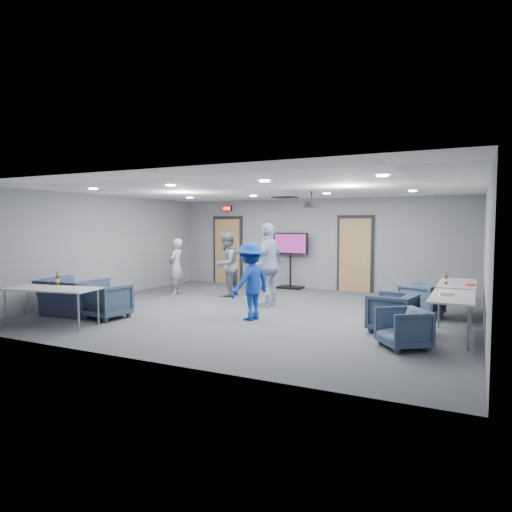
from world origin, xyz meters
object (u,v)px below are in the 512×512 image
at_px(person_a, 176,267).
at_px(chair_front_b, 72,296).
at_px(person_b, 226,265).
at_px(table_right_a, 457,285).
at_px(chair_front_a, 107,301).
at_px(tv_stand, 291,257).
at_px(person_c, 269,265).
at_px(table_right_b, 453,298).
at_px(person_d, 251,281).
at_px(table_front_left, 51,290).
at_px(bottle_right, 446,280).
at_px(chair_right_b, 392,313).
at_px(bottle_front, 57,280).
at_px(projector, 311,204).
at_px(chair_right_a, 421,300).
at_px(chair_right_c, 403,328).

relative_size(person_a, chair_front_b, 1.29).
distance_m(person_b, table_right_a, 5.73).
bearing_deg(chair_front_b, table_right_a, -160.77).
distance_m(chair_front_a, tv_stand, 6.04).
xyz_separation_m(person_c, table_right_b, (4.05, -1.37, -0.30)).
relative_size(chair_front_a, tv_stand, 0.47).
relative_size(person_d, table_front_left, 0.83).
distance_m(person_b, bottle_right, 5.57).
xyz_separation_m(chair_right_b, chair_front_b, (-6.45, -1.36, 0.04)).
bearing_deg(table_right_b, person_b, 68.33).
height_order(table_right_a, bottle_front, bottle_front).
relative_size(table_right_a, projector, 3.90).
height_order(bottle_front, tv_stand, tv_stand).
distance_m(person_d, bottle_front, 3.84).
xyz_separation_m(person_c, table_right_a, (4.05, 0.53, -0.30)).
distance_m(chair_right_a, table_right_b, 1.88).
relative_size(chair_right_b, table_front_left, 0.41).
xyz_separation_m(table_right_a, bottle_right, (-0.20, -0.38, 0.14)).
bearing_deg(person_b, chair_right_b, 63.00).
distance_m(person_b, chair_front_b, 4.05).
bearing_deg(projector, chair_right_b, -62.29).
height_order(person_d, table_right_a, person_d).
distance_m(chair_right_c, tv_stand, 6.83).
distance_m(person_b, chair_right_c, 6.07).
bearing_deg(table_right_b, tv_stand, 46.83).
bearing_deg(chair_right_b, bottle_front, -62.79).
bearing_deg(chair_front_b, table_right_b, -174.06).
bearing_deg(bottle_front, chair_right_a, 29.97).
xyz_separation_m(chair_front_a, table_right_b, (6.48, 1.33, 0.32)).
relative_size(chair_right_c, table_front_left, 0.37).
bearing_deg(tv_stand, bottle_front, -110.67).
bearing_deg(person_d, chair_right_b, 106.94).
height_order(chair_front_b, table_right_a, chair_front_b).
relative_size(chair_front_a, bottle_right, 3.20).
height_order(chair_right_a, bottle_front, bottle_front).
bearing_deg(chair_front_b, tv_stand, -119.74).
bearing_deg(tv_stand, table_right_a, -28.14).
height_order(chair_front_b, projector, projector).
bearing_deg(table_right_b, chair_right_b, 90.32).
height_order(person_b, bottle_front, person_b).
bearing_deg(bottle_right, person_b, 172.22).
height_order(person_c, bottle_front, person_c).
relative_size(person_c, chair_front_a, 2.46).
relative_size(table_front_left, bottle_right, 7.61).
bearing_deg(person_c, chair_right_c, 59.93).
relative_size(person_d, table_right_b, 0.94).
relative_size(chair_right_c, bottle_right, 2.78).
height_order(table_right_b, table_front_left, same).
bearing_deg(chair_right_c, chair_right_a, 143.26).
height_order(person_b, chair_front_a, person_b).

